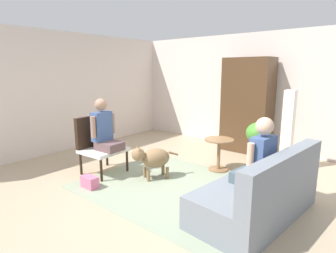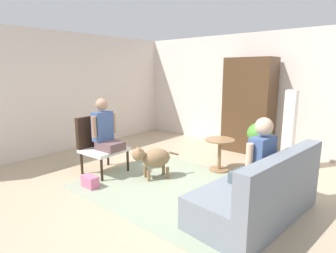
{
  "view_description": "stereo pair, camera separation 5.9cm",
  "coord_description": "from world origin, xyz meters",
  "px_view_note": "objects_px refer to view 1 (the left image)",
  "views": [
    {
      "loc": [
        2.59,
        -3.11,
        1.78
      ],
      "look_at": [
        0.02,
        -0.02,
        0.96
      ],
      "focal_mm": 29.7,
      "sensor_mm": 36.0,
      "label": 1
    },
    {
      "loc": [
        2.63,
        -3.07,
        1.78
      ],
      "look_at": [
        0.02,
        -0.02,
        0.96
      ],
      "focal_mm": 29.7,
      "sensor_mm": 36.0,
      "label": 2
    }
  ],
  "objects_px": {
    "handbag": "(90,182)",
    "column_lamp": "(287,131)",
    "armoire_cabinet": "(247,105)",
    "dog": "(153,158)",
    "armchair": "(98,141)",
    "person_on_armchair": "(104,129)",
    "round_end_table": "(219,151)",
    "couch": "(261,194)",
    "potted_plant": "(258,138)",
    "person_on_couch": "(259,158)"
  },
  "relations": [
    {
      "from": "handbag",
      "to": "column_lamp",
      "type": "bearing_deg",
      "value": 53.42
    },
    {
      "from": "armoire_cabinet",
      "to": "round_end_table",
      "type": "bearing_deg",
      "value": -83.38
    },
    {
      "from": "armoire_cabinet",
      "to": "dog",
      "type": "bearing_deg",
      "value": -100.5
    },
    {
      "from": "person_on_couch",
      "to": "handbag",
      "type": "xyz_separation_m",
      "value": [
        -2.3,
        -0.82,
        -0.65
      ]
    },
    {
      "from": "couch",
      "to": "person_on_armchair",
      "type": "xyz_separation_m",
      "value": [
        -2.65,
        -0.3,
        0.49
      ]
    },
    {
      "from": "armchair",
      "to": "armoire_cabinet",
      "type": "relative_size",
      "value": 0.49
    },
    {
      "from": "person_on_couch",
      "to": "potted_plant",
      "type": "distance_m",
      "value": 1.93
    },
    {
      "from": "couch",
      "to": "potted_plant",
      "type": "xyz_separation_m",
      "value": [
        -0.77,
        1.76,
        0.24
      ]
    },
    {
      "from": "armchair",
      "to": "dog",
      "type": "height_order",
      "value": "armchair"
    },
    {
      "from": "dog",
      "to": "handbag",
      "type": "relative_size",
      "value": 2.7
    },
    {
      "from": "armchair",
      "to": "handbag",
      "type": "relative_size",
      "value": 3.59
    },
    {
      "from": "couch",
      "to": "armchair",
      "type": "relative_size",
      "value": 1.88
    },
    {
      "from": "couch",
      "to": "column_lamp",
      "type": "height_order",
      "value": "column_lamp"
    },
    {
      "from": "armchair",
      "to": "person_on_couch",
      "type": "bearing_deg",
      "value": 5.88
    },
    {
      "from": "armchair",
      "to": "handbag",
      "type": "distance_m",
      "value": 0.86
    },
    {
      "from": "person_on_armchair",
      "to": "round_end_table",
      "type": "height_order",
      "value": "person_on_armchair"
    },
    {
      "from": "round_end_table",
      "to": "column_lamp",
      "type": "relative_size",
      "value": 0.4
    },
    {
      "from": "person_on_armchair",
      "to": "potted_plant",
      "type": "bearing_deg",
      "value": 47.54
    },
    {
      "from": "person_on_armchair",
      "to": "couch",
      "type": "bearing_deg",
      "value": 6.38
    },
    {
      "from": "person_on_armchair",
      "to": "potted_plant",
      "type": "distance_m",
      "value": 2.8
    },
    {
      "from": "dog",
      "to": "handbag",
      "type": "distance_m",
      "value": 1.06
    },
    {
      "from": "person_on_couch",
      "to": "dog",
      "type": "xyz_separation_m",
      "value": [
        -1.8,
        0.08,
        -0.39
      ]
    },
    {
      "from": "round_end_table",
      "to": "dog",
      "type": "height_order",
      "value": "dog"
    },
    {
      "from": "armchair",
      "to": "handbag",
      "type": "height_order",
      "value": "armchair"
    },
    {
      "from": "person_on_couch",
      "to": "column_lamp",
      "type": "xyz_separation_m",
      "value": [
        -0.25,
        1.94,
        -0.03
      ]
    },
    {
      "from": "armchair",
      "to": "column_lamp",
      "type": "height_order",
      "value": "column_lamp"
    },
    {
      "from": "round_end_table",
      "to": "armoire_cabinet",
      "type": "relative_size",
      "value": 0.28
    },
    {
      "from": "couch",
      "to": "potted_plant",
      "type": "bearing_deg",
      "value": 113.51
    },
    {
      "from": "couch",
      "to": "handbag",
      "type": "bearing_deg",
      "value": -160.28
    },
    {
      "from": "dog",
      "to": "couch",
      "type": "bearing_deg",
      "value": -1.88
    },
    {
      "from": "dog",
      "to": "potted_plant",
      "type": "relative_size",
      "value": 0.89
    },
    {
      "from": "round_end_table",
      "to": "column_lamp",
      "type": "xyz_separation_m",
      "value": [
        0.91,
        0.82,
        0.36
      ]
    },
    {
      "from": "potted_plant",
      "to": "handbag",
      "type": "bearing_deg",
      "value": -121.28
    },
    {
      "from": "potted_plant",
      "to": "handbag",
      "type": "height_order",
      "value": "potted_plant"
    },
    {
      "from": "armchair",
      "to": "round_end_table",
      "type": "distance_m",
      "value": 2.15
    },
    {
      "from": "handbag",
      "to": "round_end_table",
      "type": "bearing_deg",
      "value": 59.57
    },
    {
      "from": "armoire_cabinet",
      "to": "person_on_couch",
      "type": "bearing_deg",
      "value": -63.01
    },
    {
      "from": "couch",
      "to": "armoire_cabinet",
      "type": "relative_size",
      "value": 0.91
    },
    {
      "from": "couch",
      "to": "armchair",
      "type": "bearing_deg",
      "value": -173.82
    },
    {
      "from": "couch",
      "to": "column_lamp",
      "type": "relative_size",
      "value": 1.29
    },
    {
      "from": "couch",
      "to": "armoire_cabinet",
      "type": "xyz_separation_m",
      "value": [
        -1.38,
        2.6,
        0.72
      ]
    },
    {
      "from": "person_on_couch",
      "to": "person_on_armchair",
      "type": "bearing_deg",
      "value": -173.94
    },
    {
      "from": "armchair",
      "to": "round_end_table",
      "type": "relative_size",
      "value": 1.71
    },
    {
      "from": "couch",
      "to": "round_end_table",
      "type": "xyz_separation_m",
      "value": [
        -1.21,
        1.1,
        0.06
      ]
    },
    {
      "from": "armchair",
      "to": "armoire_cabinet",
      "type": "height_order",
      "value": "armoire_cabinet"
    },
    {
      "from": "couch",
      "to": "dog",
      "type": "distance_m",
      "value": 1.85
    },
    {
      "from": "person_on_couch",
      "to": "potted_plant",
      "type": "relative_size",
      "value": 1.01
    },
    {
      "from": "round_end_table",
      "to": "dog",
      "type": "xyz_separation_m",
      "value": [
        -0.64,
        -1.04,
        -0.0
      ]
    },
    {
      "from": "potted_plant",
      "to": "armoire_cabinet",
      "type": "xyz_separation_m",
      "value": [
        -0.61,
        0.84,
        0.48
      ]
    },
    {
      "from": "couch",
      "to": "person_on_armchair",
      "type": "height_order",
      "value": "person_on_armchair"
    }
  ]
}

